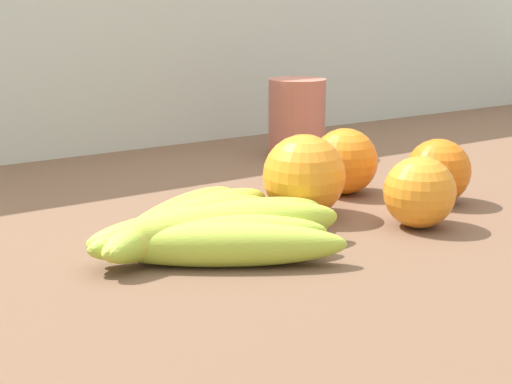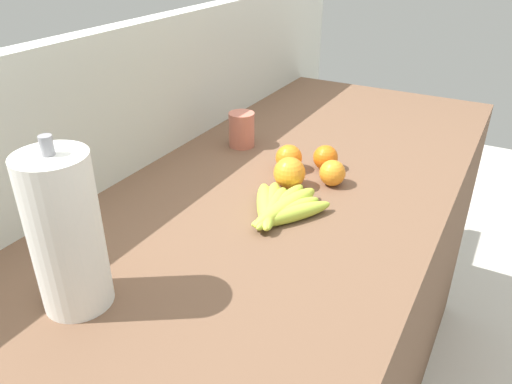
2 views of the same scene
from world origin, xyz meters
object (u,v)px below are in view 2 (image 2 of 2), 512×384
Objects in this scene: orange_front at (326,158)px; banana_bunch at (279,208)px; orange_center at (289,173)px; orange_right at (289,158)px; orange_far_right at (332,173)px; mug at (242,130)px; paper_towel_roll at (66,234)px.

banana_bunch is at bearing -179.84° from orange_front.
orange_center reaches higher than orange_front.
orange_right is at bearing 26.32° from orange_center.
orange_right is (0.22, 0.08, 0.01)m from banana_bunch.
banana_bunch is at bearing 166.16° from orange_far_right.
mug is at bearing 84.03° from orange_front.
orange_center is 0.26× the size of paper_towel_roll.
orange_front is at bearing -56.96° from orange_right.
orange_right is 0.23× the size of paper_towel_roll.
orange_front is (0.14, -0.04, -0.01)m from orange_center.
mug reaches higher than orange_far_right.
mug is (0.03, 0.27, 0.02)m from orange_front.
banana_bunch is at bearing -159.52° from orange_right.
paper_towel_roll is (-0.61, 0.22, 0.11)m from orange_far_right.
orange_right is 1.07× the size of orange_front.
orange_center is at bearing 16.31° from banana_bunch.
orange_center is at bearing 126.36° from orange_far_right.
orange_right is at bearing -113.15° from mug.
orange_far_right reaches higher than banana_bunch.
mug is (0.11, 0.32, 0.02)m from orange_far_right.
orange_far_right is at bearing -108.23° from mug.
orange_far_right is (-0.08, -0.05, -0.00)m from orange_front.
banana_bunch is at bearing -163.69° from orange_center.
mug reaches higher than orange_front.
orange_front reaches higher than banana_bunch.
mug is at bearing 66.85° from orange_right.
orange_far_right is at bearing -19.77° from paper_towel_roll.
orange_right is (0.09, 0.04, -0.00)m from orange_center.
orange_center is at bearing -13.71° from paper_towel_roll.
orange_front is at bearing -15.01° from orange_center.
orange_far_right is 0.65× the size of mug.
orange_far_right is 0.34m from mug.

